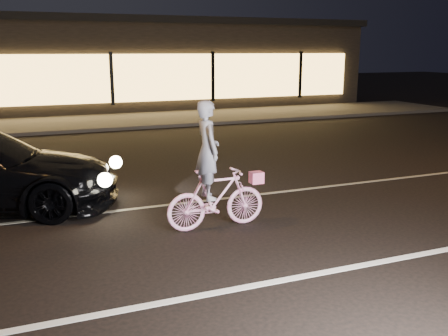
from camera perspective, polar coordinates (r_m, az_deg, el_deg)
name	(u,v)px	position (r m, az deg, el deg)	size (l,w,h in m)	color
ground	(275,233)	(7.85, 5.80, -7.40)	(90.00, 90.00, 0.00)	black
lane_stripe_near	(328,272)	(6.67, 11.84, -11.51)	(60.00, 0.12, 0.01)	silver
lane_stripe_far	(226,198)	(9.57, 0.29, -3.46)	(60.00, 0.10, 0.01)	gray
sidewalk	(121,121)	(19.98, -11.64, 5.29)	(30.00, 4.00, 0.12)	#383533
storefront	(97,63)	(25.70, -14.30, 11.57)	(25.40, 8.42, 4.20)	black
cyclist	(214,184)	(7.81, -1.16, -1.84)	(1.62, 0.56, 2.05)	#F548A8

